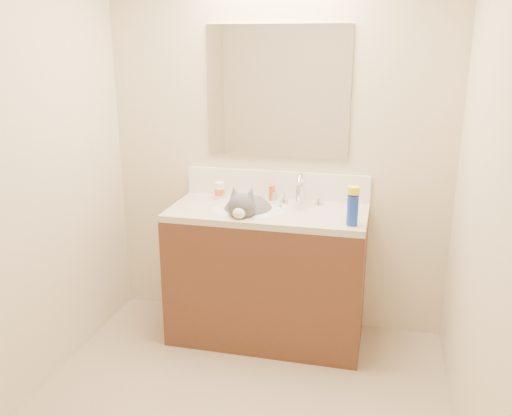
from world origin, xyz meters
The scene contains 16 objects.
room_shell centered at (0.00, 0.00, 1.49)m, with size 2.24×2.54×2.52m.
vanity_cabinet centered at (0.00, 0.97, 0.41)m, with size 1.20×0.55×0.82m, color #4F2B1B.
counter_slab centered at (0.00, 0.97, 0.84)m, with size 1.20×0.55×0.04m, color beige.
basin centered at (-0.12, 0.94, 0.79)m, with size 0.45×0.36×0.14m, color silver.
faucet centered at (0.18, 1.11, 0.95)m, with size 0.28×0.20×0.21m.
cat centered at (-0.12, 0.95, 0.84)m, with size 0.36×0.44×0.34m.
backsplash centered at (0.00, 1.24, 0.95)m, with size 1.20×0.02×0.18m, color white.
mirror centered at (0.00, 1.24, 1.54)m, with size 0.90×0.02×0.80m, color white.
pill_bottle centered at (-0.35, 1.13, 0.92)m, with size 0.06×0.06×0.11m, color white.
pill_label centered at (-0.35, 1.13, 0.91)m, with size 0.07×0.07×0.04m, color orange.
silver_jar centered at (-0.01, 1.18, 0.89)m, with size 0.05×0.05×0.06m, color #B7B7BC.
amber_bottle centered at (-0.02, 1.18, 0.91)m, with size 0.04×0.04×0.10m, color #EA561B.
toothbrush centered at (0.06, 1.03, 0.86)m, with size 0.01×0.13×0.01m, color white.
toothbrush_head centered at (0.06, 1.03, 0.87)m, with size 0.02×0.03×0.02m, color #6184CE.
spray_can centered at (0.52, 0.80, 0.95)m, with size 0.06×0.06×0.17m, color #1836AC.
spray_cap centered at (0.52, 0.80, 1.06)m, with size 0.07×0.07×0.04m, color #FFF21A.
Camera 1 is at (0.67, -2.10, 1.83)m, focal length 38.00 mm.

